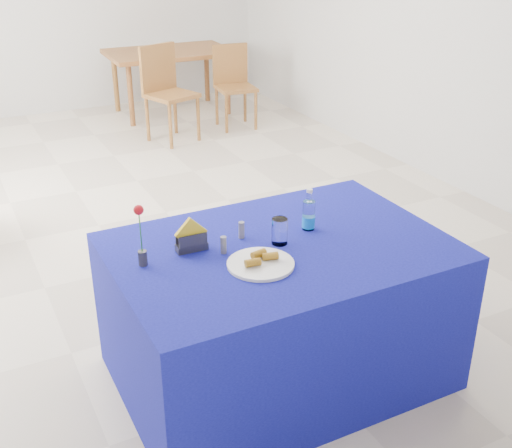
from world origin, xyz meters
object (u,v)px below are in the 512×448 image
Objects in this scene: blue_table at (279,312)px; plate at (261,264)px; chair_bg_left at (166,86)px; water_bottle at (309,216)px; chair_bg_right at (233,80)px; oak_table at (170,57)px.

plate is at bearing -142.82° from blue_table.
plate is at bearing -123.23° from chair_bg_left.
water_bottle reaches higher than chair_bg_right.
chair_bg_right is (1.72, 4.20, 0.15)m from blue_table.
water_bottle is 4.02m from chair_bg_left.
water_bottle reaches higher than blue_table.
blue_table is 1.07× the size of oak_table.
blue_table is at bearing -106.40° from chair_bg_right.
blue_table is 0.51m from water_bottle.
chair_bg_left reaches higher than oak_table.
water_bottle is (0.21, 0.09, 0.45)m from blue_table.
plate is 4.73m from chair_bg_right.
chair_bg_left is (0.65, 3.96, -0.25)m from water_bottle.
blue_table is (0.18, 0.13, -0.39)m from plate.
chair_bg_left reaches higher than chair_bg_right.
plate reaches higher than oak_table.
oak_table is (1.45, 5.17, -0.09)m from plate.
chair_bg_left is (0.86, 4.05, 0.20)m from blue_table.
oak_table is 1.49× the size of chair_bg_left.
oak_table is at bearing 77.89° from water_bottle.
water_bottle is at bearing -104.30° from chair_bg_right.
oak_table is at bearing 123.85° from chair_bg_right.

